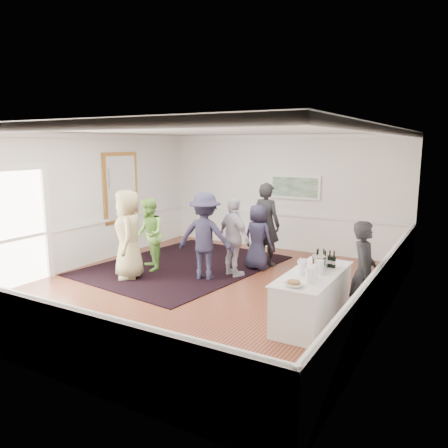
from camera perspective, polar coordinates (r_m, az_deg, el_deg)
The scene contains 23 objects.
floor at distance 9.15m, azimuth -2.42°, elevation -8.29°, with size 8.00×8.00×0.00m, color brown.
ceiling at distance 8.67m, azimuth -2.59°, elevation 12.17°, with size 7.00×8.00×0.02m, color white.
wall_left at distance 11.04m, azimuth -18.05°, elevation 2.96°, with size 0.02×8.00×3.20m, color white.
wall_right at distance 7.52m, azimuth 20.63°, elevation -0.45°, with size 0.02×8.00×3.20m, color white.
wall_back at distance 12.31m, azimuth 7.56°, elevation 4.09°, with size 7.00×0.02×3.20m, color white.
wall_front at distance 5.87m, azimuth -23.98°, elevation -3.60°, with size 7.00×0.02×3.20m, color white.
wainscoting at distance 9.00m, azimuth -2.45°, elevation -5.27°, with size 7.00×8.00×1.00m, color white, non-canonical shape.
mirror at distance 11.88m, azimuth -13.30°, elevation 4.66°, with size 0.05×1.25×1.85m.
doorway at distance 9.86m, azimuth -25.96°, elevation 0.52°, with size 0.10×1.78×2.56m.
landscape_painting at distance 12.09m, azimuth 9.24°, elevation 4.80°, with size 1.44×0.06×0.66m.
area_rug at distance 10.74m, azimuth -5.28°, elevation -5.42°, with size 3.51×4.60×0.02m, color black.
serving_table at distance 7.50m, azimuth 11.51°, elevation -9.32°, with size 0.79×2.08×0.84m.
bartender at distance 7.56m, azimuth 17.78°, elevation -6.03°, with size 0.62×0.41×1.71m, color black.
guest_tan at distance 9.77m, azimuth -12.40°, elevation -1.34°, with size 0.96×0.63×1.97m, color tan.
guest_green at distance 10.31m, azimuth -9.78°, elevation -1.37°, with size 0.83×0.65×1.71m, color #7FC24D.
guest_lilac at distance 9.68m, azimuth 1.29°, elevation -1.79°, with size 1.04×0.43×1.77m, color #B1AABE.
guest_dark_a at distance 9.49m, azimuth -2.48°, elevation -1.62°, with size 1.24×0.71×1.91m, color #24223A.
guest_dark_b at distance 10.65m, azimuth 5.53°, elevation -0.03°, with size 0.74×0.49×2.03m, color black.
guest_navy at distance 10.30m, azimuth 4.44°, elevation -1.71°, with size 0.76×0.49×1.55m, color #24223A.
wine_bottles at distance 7.75m, azimuth 12.99°, elevation -4.31°, with size 0.37×0.19×0.31m.
juice_pitchers at distance 7.13m, azimuth 11.11°, elevation -5.82°, with size 0.38×0.65×0.24m.
ice_bucket at distance 7.54m, azimuth 12.34°, elevation -5.02°, with size 0.26×0.26×0.24m, color silver.
nut_bowl at distance 6.64m, azimuth 9.10°, elevation -7.70°, with size 0.29×0.29×0.08m.
Camera 1 is at (4.66, -7.31, 2.92)m, focal length 35.00 mm.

